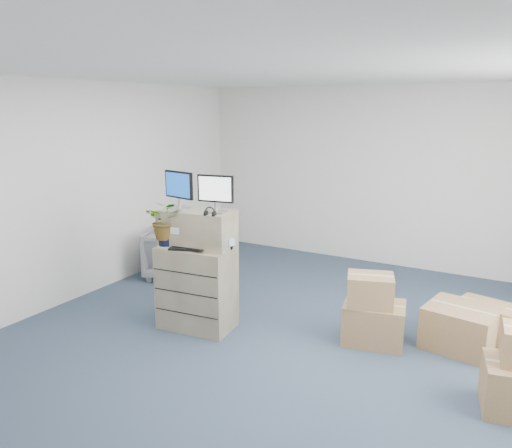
% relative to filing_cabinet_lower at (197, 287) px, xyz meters
% --- Properties ---
extents(ground, '(7.00, 7.00, 0.00)m').
position_rel_filing_cabinet_lower_xyz_m(ground, '(1.07, -0.08, -0.48)').
color(ground, '#2A394C').
rests_on(ground, ground).
extents(wall_back, '(6.00, 0.02, 2.80)m').
position_rel_filing_cabinet_lower_xyz_m(wall_back, '(1.07, 3.43, 0.92)').
color(wall_back, silver).
rests_on(wall_back, ground).
extents(filing_cabinet_lower, '(0.86, 0.58, 0.95)m').
position_rel_filing_cabinet_lower_xyz_m(filing_cabinet_lower, '(0.00, 0.00, 0.00)').
color(filing_cabinet_lower, '#836F5A').
rests_on(filing_cabinet_lower, ground).
extents(filing_cabinet_upper, '(0.85, 0.49, 0.41)m').
position_rel_filing_cabinet_lower_xyz_m(filing_cabinet_upper, '(-0.00, 0.05, 0.68)').
color(filing_cabinet_upper, '#836F5A').
rests_on(filing_cabinet_upper, filing_cabinet_lower).
extents(monitor_left, '(0.42, 0.20, 0.42)m').
position_rel_filing_cabinet_lower_xyz_m(monitor_left, '(-0.23, 0.02, 1.12)').
color(monitor_left, '#99999E').
rests_on(monitor_left, filing_cabinet_upper).
extents(monitor_right, '(0.41, 0.19, 0.40)m').
position_rel_filing_cabinet_lower_xyz_m(monitor_right, '(0.25, 0.05, 1.11)').
color(monitor_right, '#99999E').
rests_on(monitor_right, filing_cabinet_upper).
extents(headphones, '(0.12, 0.03, 0.12)m').
position_rel_filing_cabinet_lower_xyz_m(headphones, '(0.28, -0.11, 0.92)').
color(headphones, black).
rests_on(headphones, filing_cabinet_upper).
extents(keyboard, '(0.47, 0.33, 0.02)m').
position_rel_filing_cabinet_lower_xyz_m(keyboard, '(-0.00, -0.11, 0.49)').
color(keyboard, black).
rests_on(keyboard, filing_cabinet_lower).
extents(mouse, '(0.09, 0.07, 0.03)m').
position_rel_filing_cabinet_lower_xyz_m(mouse, '(0.39, -0.07, 0.49)').
color(mouse, silver).
rests_on(mouse, filing_cabinet_lower).
extents(water_bottle, '(0.06, 0.06, 0.21)m').
position_rel_filing_cabinet_lower_xyz_m(water_bottle, '(0.04, 0.02, 0.58)').
color(water_bottle, '#989CA0').
rests_on(water_bottle, filing_cabinet_lower).
extents(phone_dock, '(0.06, 0.05, 0.12)m').
position_rel_filing_cabinet_lower_xyz_m(phone_dock, '(0.00, 0.05, 0.52)').
color(phone_dock, silver).
rests_on(phone_dock, filing_cabinet_lower).
extents(external_drive, '(0.19, 0.17, 0.05)m').
position_rel_filing_cabinet_lower_xyz_m(external_drive, '(0.32, 0.12, 0.50)').
color(external_drive, black).
rests_on(external_drive, filing_cabinet_lower).
extents(tissue_box, '(0.21, 0.12, 0.07)m').
position_rel_filing_cabinet_lower_xyz_m(tissue_box, '(0.33, 0.10, 0.56)').
color(tissue_box, '#3D95D0').
rests_on(tissue_box, external_drive).
extents(potted_plant, '(0.50, 0.53, 0.42)m').
position_rel_filing_cabinet_lower_xyz_m(potted_plant, '(-0.30, -0.14, 0.72)').
color(potted_plant, '#A5C39D').
rests_on(potted_plant, filing_cabinet_lower).
extents(office_chair, '(0.97, 0.94, 0.79)m').
position_rel_filing_cabinet_lower_xyz_m(office_chair, '(-1.33, 1.27, -0.08)').
color(office_chair, slate).
rests_on(office_chair, ground).
extents(cardboard_boxes, '(2.11, 1.80, 0.76)m').
position_rel_filing_cabinet_lower_xyz_m(cardboard_boxes, '(2.63, 0.63, -0.20)').
color(cardboard_boxes, brown).
rests_on(cardboard_boxes, ground).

